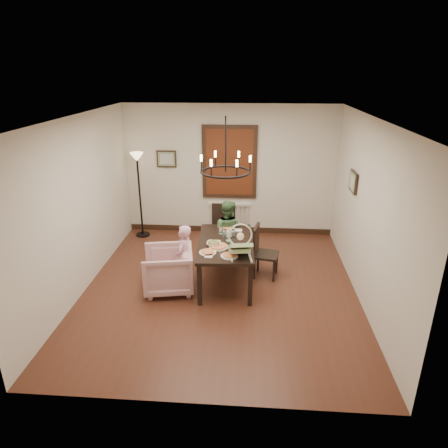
# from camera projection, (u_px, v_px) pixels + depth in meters

# --- Properties ---
(room_shell) EXTENTS (4.51, 5.00, 2.81)m
(room_shell) POSITION_uv_depth(u_px,v_px,m) (222.00, 202.00, 6.56)
(room_shell) COLOR #50291B
(room_shell) RESTS_ON ground
(dining_table) EXTENTS (0.99, 1.65, 0.75)m
(dining_table) POSITION_uv_depth(u_px,v_px,m) (225.00, 246.00, 6.70)
(dining_table) COLOR black
(dining_table) RESTS_ON room_shell
(chair_far) EXTENTS (0.47, 0.47, 1.04)m
(chair_far) POSITION_uv_depth(u_px,v_px,m) (223.00, 232.00, 7.68)
(chair_far) COLOR black
(chair_far) RESTS_ON room_shell
(chair_right) EXTENTS (0.49, 0.49, 0.94)m
(chair_right) POSITION_uv_depth(u_px,v_px,m) (266.00, 252.00, 6.96)
(chair_right) COLOR black
(chair_right) RESTS_ON room_shell
(armchair) EXTENTS (0.94, 0.92, 0.73)m
(armchair) POSITION_uv_depth(u_px,v_px,m) (168.00, 270.00, 6.56)
(armchair) COLOR #D3A1A2
(armchair) RESTS_ON room_shell
(elderly_woman) EXTENTS (0.29, 0.38, 0.94)m
(elderly_woman) POSITION_uv_depth(u_px,v_px,m) (184.00, 263.00, 6.55)
(elderly_woman) COLOR #D495AE
(elderly_woman) RESTS_ON room_shell
(seated_man) EXTENTS (0.57, 0.48, 1.02)m
(seated_man) POSITION_uv_depth(u_px,v_px,m) (227.00, 237.00, 7.47)
(seated_man) COLOR #446C40
(seated_man) RESTS_ON room_shell
(baby_bouncer) EXTENTS (0.48, 0.60, 0.35)m
(baby_bouncer) POSITION_uv_depth(u_px,v_px,m) (240.00, 245.00, 6.12)
(baby_bouncer) COLOR #B5D190
(baby_bouncer) RESTS_ON dining_table
(salad_bowl) EXTENTS (0.28, 0.28, 0.07)m
(salad_bowl) POSITION_uv_depth(u_px,v_px,m) (214.00, 244.00, 6.52)
(salad_bowl) COLOR white
(salad_bowl) RESTS_ON dining_table
(pizza_platter) EXTENTS (0.31, 0.31, 0.04)m
(pizza_platter) POSITION_uv_depth(u_px,v_px,m) (218.00, 246.00, 6.45)
(pizza_platter) COLOR tan
(pizza_platter) RESTS_ON dining_table
(drinking_glass) EXTENTS (0.07, 0.07, 0.15)m
(drinking_glass) POSITION_uv_depth(u_px,v_px,m) (225.00, 233.00, 6.82)
(drinking_glass) COLOR silver
(drinking_glass) RESTS_ON dining_table
(window_blinds) EXTENTS (1.00, 0.03, 1.40)m
(window_blinds) POSITION_uv_depth(u_px,v_px,m) (230.00, 162.00, 8.43)
(window_blinds) COLOR #581F11
(window_blinds) RESTS_ON room_shell
(radiator) EXTENTS (0.92, 0.12, 0.62)m
(radiator) POSITION_uv_depth(u_px,v_px,m) (229.00, 217.00, 8.91)
(radiator) COLOR silver
(radiator) RESTS_ON room_shell
(picture_back) EXTENTS (0.42, 0.03, 0.36)m
(picture_back) POSITION_uv_depth(u_px,v_px,m) (167.00, 159.00, 8.51)
(picture_back) COLOR black
(picture_back) RESTS_ON room_shell
(picture_right) EXTENTS (0.03, 0.42, 0.36)m
(picture_right) POSITION_uv_depth(u_px,v_px,m) (353.00, 182.00, 6.81)
(picture_right) COLOR black
(picture_right) RESTS_ON room_shell
(floor_lamp) EXTENTS (0.30, 0.30, 1.80)m
(floor_lamp) POSITION_uv_depth(u_px,v_px,m) (140.00, 196.00, 8.53)
(floor_lamp) COLOR black
(floor_lamp) RESTS_ON room_shell
(chandelier) EXTENTS (0.80, 0.80, 0.04)m
(chandelier) POSITION_uv_depth(u_px,v_px,m) (226.00, 172.00, 6.23)
(chandelier) COLOR black
(chandelier) RESTS_ON room_shell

